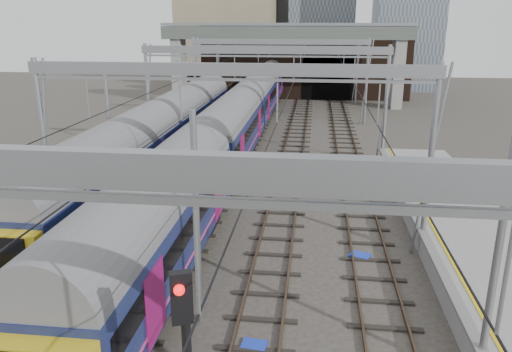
# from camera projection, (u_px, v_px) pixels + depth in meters

# --- Properties ---
(tracks) EXTENTS (14.40, 80.00, 0.22)m
(tracks) POSITION_uv_depth(u_px,v_px,m) (251.00, 192.00, 28.78)
(tracks) COLOR #4C3828
(tracks) RESTS_ON ground
(overhead_line) EXTENTS (16.80, 80.00, 8.00)m
(overhead_line) POSITION_uv_depth(u_px,v_px,m) (263.00, 67.00, 32.99)
(overhead_line) COLOR gray
(overhead_line) RESTS_ON ground
(retaining_wall) EXTENTS (28.00, 2.75, 9.00)m
(retaining_wall) POSITION_uv_depth(u_px,v_px,m) (300.00, 64.00, 62.35)
(retaining_wall) COLOR black
(retaining_wall) RESTS_ON ground
(overbridge) EXTENTS (28.00, 3.00, 9.25)m
(overbridge) POSITION_uv_depth(u_px,v_px,m) (286.00, 41.00, 56.02)
(overbridge) COLOR gray
(overbridge) RESTS_ON ground
(train_main) EXTENTS (2.82, 65.18, 4.84)m
(train_main) POSITION_uv_depth(u_px,v_px,m) (247.00, 110.00, 40.88)
(train_main) COLOR black
(train_main) RESTS_ON ground
(train_second) EXTENTS (2.87, 33.22, 4.92)m
(train_second) POSITION_uv_depth(u_px,v_px,m) (160.00, 138.00, 30.87)
(train_second) COLOR black
(train_second) RESTS_ON ground
(equip_cover_a) EXTENTS (0.81, 0.59, 0.09)m
(equip_cover_a) POSITION_uv_depth(u_px,v_px,m) (121.00, 345.00, 15.10)
(equip_cover_a) COLOR blue
(equip_cover_a) RESTS_ON ground
(equip_cover_b) EXTENTS (0.82, 0.62, 0.09)m
(equip_cover_b) POSITION_uv_depth(u_px,v_px,m) (254.00, 345.00, 15.13)
(equip_cover_b) COLOR blue
(equip_cover_b) RESTS_ON ground
(equip_cover_c) EXTENTS (1.00, 0.85, 0.10)m
(equip_cover_c) POSITION_uv_depth(u_px,v_px,m) (360.00, 255.00, 20.89)
(equip_cover_c) COLOR blue
(equip_cover_c) RESTS_ON ground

